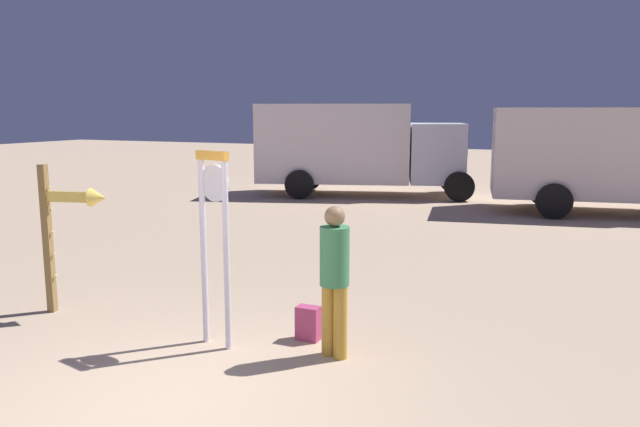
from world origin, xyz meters
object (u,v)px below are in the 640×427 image
object	(u,v)px
standing_clock	(215,228)
backpack	(308,323)
box_truck_near	(355,146)
arrow_sign	(68,219)
box_truck_far	(607,155)
person_near_clock	(335,274)

from	to	relation	value
standing_clock	backpack	bearing A→B (deg)	32.34
box_truck_near	standing_clock	bearing A→B (deg)	-76.66
arrow_sign	box_truck_far	xyz separation A→B (m)	(6.73, 11.92, 0.25)
box_truck_near	person_near_clock	bearing A→B (deg)	-70.68
backpack	box_truck_far	xyz separation A→B (m)	(3.39, 11.56, 1.34)
arrow_sign	box_truck_near	distance (m)	12.71
standing_clock	person_near_clock	world-z (taller)	standing_clock
standing_clock	person_near_clock	size ratio (longest dim) A/B	1.33
standing_clock	box_truck_near	bearing A→B (deg)	103.34
person_near_clock	backpack	xyz separation A→B (m)	(-0.48, 0.35, -0.75)
box_truck_far	backpack	bearing A→B (deg)	-106.33
person_near_clock	box_truck_near	xyz separation A→B (m)	(-4.45, 12.69, 0.64)
arrow_sign	person_near_clock	xyz separation A→B (m)	(3.82, 0.00, -0.34)
person_near_clock	backpack	world-z (taller)	person_near_clock
arrow_sign	box_truck_far	size ratio (longest dim) A/B	0.31
box_truck_near	box_truck_far	world-z (taller)	box_truck_near
arrow_sign	box_truck_near	bearing A→B (deg)	92.82
standing_clock	backpack	world-z (taller)	standing_clock
standing_clock	box_truck_near	distance (m)	13.27
backpack	box_truck_near	size ratio (longest dim) A/B	0.06
box_truck_far	box_truck_near	bearing A→B (deg)	174.01
box_truck_near	box_truck_far	xyz separation A→B (m)	(7.36, -0.77, -0.04)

